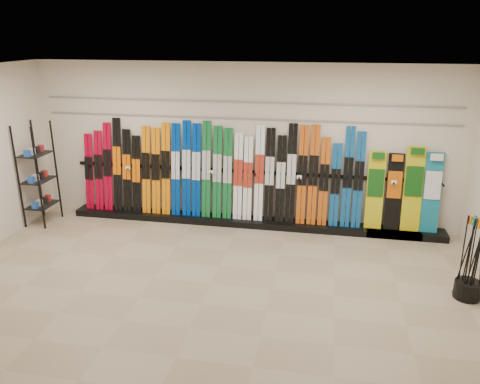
# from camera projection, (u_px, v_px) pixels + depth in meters

# --- Properties ---
(floor) EXTENTS (8.00, 8.00, 0.00)m
(floor) POSITION_uv_depth(u_px,v_px,m) (211.00, 284.00, 6.85)
(floor) COLOR tan
(floor) RESTS_ON ground
(back_wall) EXTENTS (8.00, 0.00, 8.00)m
(back_wall) POSITION_uv_depth(u_px,v_px,m) (242.00, 145.00, 8.69)
(back_wall) COLOR beige
(back_wall) RESTS_ON floor
(ceiling) EXTENTS (8.00, 8.00, 0.00)m
(ceiling) POSITION_uv_depth(u_px,v_px,m) (206.00, 73.00, 5.87)
(ceiling) COLOR silver
(ceiling) RESTS_ON back_wall
(ski_rack_base) EXTENTS (8.00, 0.40, 0.12)m
(ski_rack_base) POSITION_uv_depth(u_px,v_px,m) (251.00, 222.00, 8.91)
(ski_rack_base) COLOR black
(ski_rack_base) RESTS_ON floor
(skis) EXTENTS (5.37, 0.27, 1.83)m
(skis) POSITION_uv_depth(u_px,v_px,m) (218.00, 173.00, 8.79)
(skis) COLOR #B3001F
(skis) RESTS_ON ski_rack_base
(snowboards) EXTENTS (1.26, 0.23, 1.50)m
(snowboards) POSITION_uv_depth(u_px,v_px,m) (404.00, 191.00, 8.25)
(snowboards) COLOR gold
(snowboards) RESTS_ON ski_rack_base
(accessory_rack) EXTENTS (0.40, 0.60, 1.93)m
(accessory_rack) POSITION_uv_depth(u_px,v_px,m) (38.00, 174.00, 8.77)
(accessory_rack) COLOR black
(accessory_rack) RESTS_ON floor
(pole_bin) EXTENTS (0.36, 0.36, 0.25)m
(pole_bin) POSITION_uv_depth(u_px,v_px,m) (467.00, 290.00, 6.45)
(pole_bin) COLOR black
(pole_bin) RESTS_ON floor
(ski_poles) EXTENTS (0.34, 0.30, 1.18)m
(ski_poles) POSITION_uv_depth(u_px,v_px,m) (472.00, 258.00, 6.28)
(ski_poles) COLOR black
(ski_poles) RESTS_ON pole_bin
(slatwall_rail_0) EXTENTS (7.60, 0.02, 0.03)m
(slatwall_rail_0) POSITION_uv_depth(u_px,v_px,m) (242.00, 119.00, 8.50)
(slatwall_rail_0) COLOR gray
(slatwall_rail_0) RESTS_ON back_wall
(slatwall_rail_1) EXTENTS (7.60, 0.02, 0.03)m
(slatwall_rail_1) POSITION_uv_depth(u_px,v_px,m) (242.00, 102.00, 8.41)
(slatwall_rail_1) COLOR gray
(slatwall_rail_1) RESTS_ON back_wall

